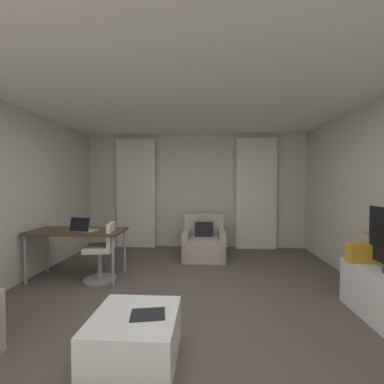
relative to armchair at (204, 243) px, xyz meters
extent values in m
plane|color=#564C47|center=(-0.21, -2.17, -0.28)|extent=(12.00, 12.00, 0.00)
cube|color=beige|center=(-0.21, 0.86, 1.02)|extent=(5.12, 0.06, 2.60)
cube|color=white|center=(-0.21, -2.17, 2.35)|extent=(5.12, 6.12, 0.06)
cube|color=silver|center=(-1.58, 0.73, 0.97)|extent=(0.90, 0.06, 2.50)
cube|color=silver|center=(1.17, 0.73, 0.97)|extent=(0.90, 0.06, 2.50)
cube|color=#B2A899|center=(0.00, -0.04, -0.07)|extent=(0.82, 0.82, 0.41)
cube|color=#B2A899|center=(0.00, 0.30, 0.35)|extent=(0.82, 0.14, 0.43)
cube|color=#B2A899|center=(0.35, -0.04, 0.00)|extent=(0.12, 0.82, 0.55)
cube|color=#B2A899|center=(-0.35, -0.04, 0.00)|extent=(0.12, 0.82, 0.55)
cube|color=black|center=(0.00, 0.08, 0.23)|extent=(0.36, 0.20, 0.37)
cube|color=#4C3828|center=(-1.95, -1.21, 0.46)|extent=(1.42, 0.61, 0.04)
cylinder|color=#99999E|center=(-2.61, -0.95, 0.08)|extent=(0.04, 0.04, 0.72)
cylinder|color=#99999E|center=(-1.29, -0.95, 0.08)|extent=(0.04, 0.04, 0.72)
cylinder|color=#99999E|center=(-2.61, -1.46, 0.08)|extent=(0.04, 0.04, 0.72)
cylinder|color=#99999E|center=(-1.29, -1.46, 0.08)|extent=(0.04, 0.04, 0.72)
cylinder|color=gray|center=(-1.56, -1.29, -0.05)|extent=(0.06, 0.06, 0.46)
cylinder|color=gray|center=(-1.56, -1.29, -0.26)|extent=(0.48, 0.48, 0.04)
cube|color=silver|center=(-1.56, -1.29, 0.22)|extent=(0.45, 0.45, 0.08)
cube|color=silver|center=(-1.40, -1.27, 0.43)|extent=(0.11, 0.36, 0.34)
cube|color=#ADADB2|center=(-1.80, -1.27, 0.49)|extent=(0.36, 0.28, 0.02)
cube|color=black|center=(-1.83, -1.37, 0.60)|extent=(0.32, 0.12, 0.20)
cube|color=white|center=(-0.55, -2.93, -0.08)|extent=(0.70, 0.70, 0.40)
cube|color=black|center=(-0.43, -2.94, 0.12)|extent=(0.31, 0.25, 0.01)
cube|color=orange|center=(1.86, -1.92, 0.38)|extent=(0.30, 0.14, 0.22)
torus|color=orange|center=(1.86, -1.92, 0.54)|extent=(0.20, 0.02, 0.20)
camera|label=1|loc=(0.04, -4.91, 1.20)|focal=23.17mm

